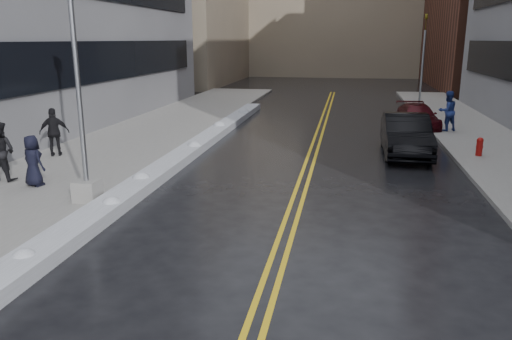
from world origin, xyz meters
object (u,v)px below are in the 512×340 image
at_px(lamppost, 81,117).
at_px(pedestrian_b, 1,151).
at_px(fire_hydrant, 480,146).
at_px(car_maroon, 417,116).
at_px(pedestrian_east, 447,111).
at_px(car_black, 406,135).
at_px(traffic_signal, 423,58).
at_px(pedestrian_d, 54,132).
at_px(pedestrian_c, 33,161).

height_order(lamppost, pedestrian_b, lamppost).
relative_size(fire_hydrant, car_maroon, 0.17).
height_order(lamppost, pedestrian_east, lamppost).
distance_m(car_black, car_maroon, 6.79).
relative_size(lamppost, car_black, 1.52).
bearing_deg(traffic_signal, fire_hydrant, -87.95).
bearing_deg(car_maroon, car_black, -106.42).
bearing_deg(car_maroon, pedestrian_d, -151.76).
relative_size(traffic_signal, pedestrian_d, 3.20).
bearing_deg(car_black, pedestrian_b, -152.73).
xyz_separation_m(pedestrian_b, pedestrian_east, (15.78, 12.09, 0.03)).
bearing_deg(car_black, pedestrian_d, -166.33).
distance_m(fire_hydrant, pedestrian_d, 16.63).
relative_size(pedestrian_east, car_black, 0.39).
relative_size(pedestrian_east, car_maroon, 0.46).
bearing_deg(traffic_signal, car_black, -99.44).
bearing_deg(lamppost, traffic_signal, 61.79).
distance_m(traffic_signal, pedestrian_b, 25.85).
distance_m(traffic_signal, pedestrian_c, 25.38).
relative_size(pedestrian_c, car_black, 0.32).
bearing_deg(pedestrian_b, lamppost, 160.06).
bearing_deg(car_black, fire_hydrant, -5.62).
height_order(fire_hydrant, pedestrian_c, pedestrian_c).
relative_size(traffic_signal, pedestrian_b, 3.11).
height_order(fire_hydrant, car_black, car_black).
distance_m(traffic_signal, pedestrian_east, 8.73).
distance_m(pedestrian_b, pedestrian_c, 1.45).
bearing_deg(pedestrian_c, traffic_signal, -104.41).
bearing_deg(pedestrian_east, lamppost, 23.20).
bearing_deg(lamppost, pedestrian_east, 48.44).
height_order(lamppost, car_maroon, lamppost).
distance_m(pedestrian_b, car_black, 14.92).
bearing_deg(pedestrian_b, car_maroon, -135.66).
relative_size(lamppost, traffic_signal, 1.27).
height_order(pedestrian_east, car_maroon, pedestrian_east).
height_order(lamppost, pedestrian_c, lamppost).
relative_size(pedestrian_b, pedestrian_d, 1.03).
bearing_deg(car_black, car_maroon, 79.25).
height_order(fire_hydrant, traffic_signal, traffic_signal).
relative_size(fire_hydrant, pedestrian_d, 0.39).
height_order(pedestrian_b, pedestrian_d, pedestrian_b).
bearing_deg(pedestrian_b, fire_hydrant, -156.33).
xyz_separation_m(pedestrian_c, car_black, (11.89, 7.19, -0.12)).
height_order(fire_hydrant, pedestrian_b, pedestrian_b).
bearing_deg(fire_hydrant, traffic_signal, 92.05).
bearing_deg(pedestrian_d, pedestrian_c, 88.27).
bearing_deg(fire_hydrant, pedestrian_d, -169.64).
bearing_deg(pedestrian_c, car_maroon, -113.83).
distance_m(lamppost, car_maroon, 18.54).
bearing_deg(fire_hydrant, lamppost, -146.96).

